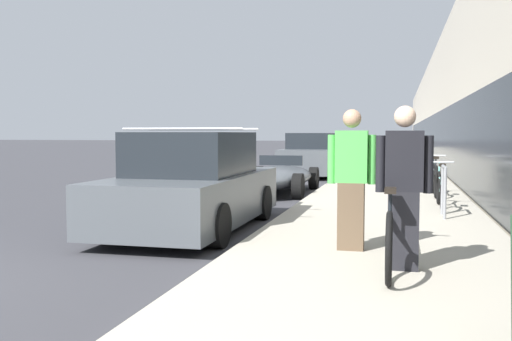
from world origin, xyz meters
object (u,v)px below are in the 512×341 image
at_px(person_rider, 404,188).
at_px(cruiser_bike_nearest, 440,188).
at_px(cruiser_bike_middle, 434,179).
at_px(vintage_roadster_curbside, 277,177).
at_px(parked_sedan_far, 311,156).
at_px(tandem_bicycle, 391,226).
at_px(person_bystander, 351,179).
at_px(parked_sedan_curbside, 193,186).
at_px(bike_rack_hoop, 444,186).

height_order(person_rider, cruiser_bike_nearest, person_rider).
height_order(cruiser_bike_middle, vintage_roadster_curbside, cruiser_bike_middle).
bearing_deg(cruiser_bike_nearest, parked_sedan_far, 112.38).
distance_m(cruiser_bike_middle, vintage_roadster_curbside, 3.90).
xyz_separation_m(cruiser_bike_nearest, parked_sedan_far, (-3.76, 9.13, 0.20)).
height_order(vintage_roadster_curbside, parked_sedan_far, parked_sedan_far).
distance_m(tandem_bicycle, cruiser_bike_middle, 6.82).
xyz_separation_m(person_rider, person_bystander, (-0.59, 0.85, 0.00)).
height_order(cruiser_bike_nearest, parked_sedan_curbside, parked_sedan_curbside).
bearing_deg(bike_rack_hoop, cruiser_bike_middle, 89.20).
height_order(parked_sedan_curbside, vintage_roadster_curbside, parked_sedan_curbside).
height_order(tandem_bicycle, bike_rack_hoop, tandem_bicycle).
distance_m(person_rider, bike_rack_hoop, 3.95).
bearing_deg(cruiser_bike_middle, person_bystander, -101.68).
distance_m(person_rider, parked_sedan_curbside, 4.05).
bearing_deg(person_rider, cruiser_bike_middle, 84.30).
relative_size(tandem_bicycle, parked_sedan_curbside, 0.67).
distance_m(person_rider, cruiser_bike_middle, 7.19).
height_order(cruiser_bike_nearest, vintage_roadster_curbside, cruiser_bike_nearest).
xyz_separation_m(cruiser_bike_nearest, cruiser_bike_middle, (0.01, 2.08, 0.02)).
height_order(person_bystander, parked_sedan_curbside, person_bystander).
xyz_separation_m(bike_rack_hoop, cruiser_bike_nearest, (0.03, 1.18, -0.16)).
relative_size(vintage_roadster_curbside, parked_sedan_far, 0.95).
bearing_deg(vintage_roadster_curbside, cruiser_bike_middle, -15.62).
distance_m(tandem_bicycle, bike_rack_hoop, 3.59).
xyz_separation_m(bike_rack_hoop, parked_sedan_far, (-3.73, 10.31, 0.04)).
xyz_separation_m(person_bystander, parked_sedan_far, (-2.47, 13.34, -0.27)).
bearing_deg(person_rider, vintage_roadster_curbside, 110.38).
bearing_deg(person_bystander, cruiser_bike_middle, 78.32).
relative_size(person_rider, bike_rack_hoop, 1.94).
bearing_deg(person_bystander, bike_rack_hoop, 67.46).
relative_size(parked_sedan_curbside, vintage_roadster_curbside, 0.99).
height_order(cruiser_bike_nearest, parked_sedan_far, parked_sedan_far).
bearing_deg(tandem_bicycle, parked_sedan_curbside, 145.03).
height_order(person_rider, parked_sedan_curbside, person_rider).
bearing_deg(person_rider, parked_sedan_far, 102.17).
relative_size(cruiser_bike_nearest, parked_sedan_curbside, 0.39).
distance_m(person_bystander, cruiser_bike_nearest, 4.42).
relative_size(person_bystander, cruiser_bike_nearest, 0.99).
relative_size(person_rider, person_bystander, 1.00).
height_order(bike_rack_hoop, vintage_roadster_curbside, bike_rack_hoop).
xyz_separation_m(tandem_bicycle, bike_rack_hoop, (0.79, 3.50, 0.15)).
bearing_deg(bike_rack_hoop, vintage_roadster_curbside, 130.70).
bearing_deg(bike_rack_hoop, cruiser_bike_nearest, 88.50).
relative_size(person_rider, parked_sedan_curbside, 0.39).
relative_size(tandem_bicycle, person_bystander, 1.73).
xyz_separation_m(parked_sedan_curbside, vintage_roadster_curbside, (0.13, 5.69, -0.29)).
relative_size(bike_rack_hoop, cruiser_bike_middle, 0.48).
distance_m(bike_rack_hoop, parked_sedan_curbside, 4.08).
relative_size(bike_rack_hoop, cruiser_bike_nearest, 0.51).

